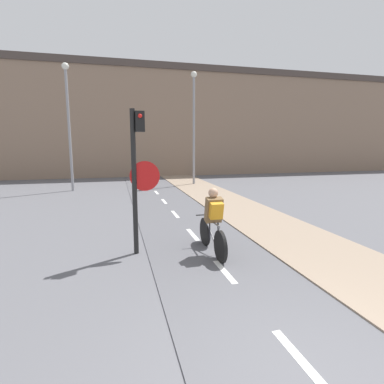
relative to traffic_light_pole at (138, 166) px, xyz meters
The scene contains 5 objects.
building_row_background 19.19m from the traffic_light_pole, 85.43° to the left, with size 60.00×5.20×8.54m.
traffic_light_pole is the anchor object (origin of this frame).
street_lamp_far 10.94m from the traffic_light_pole, 104.86° to the left, with size 0.36×0.36×6.58m.
street_lamp_sidewalk 12.12m from the traffic_light_pole, 69.36° to the left, with size 0.36×0.36×6.72m.
cyclist_near 2.11m from the traffic_light_pole, 16.50° to the right, with size 0.46×1.83×1.53m.
Camera 1 is at (-1.99, -2.21, 2.49)m, focal length 28.00 mm.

